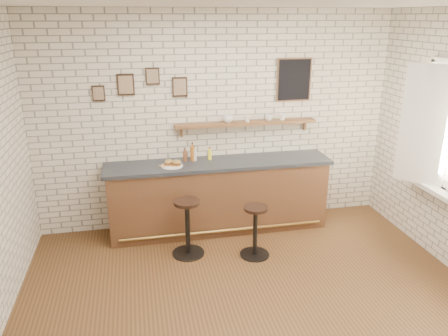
% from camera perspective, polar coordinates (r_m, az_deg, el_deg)
% --- Properties ---
extents(ground, '(5.00, 5.00, 0.00)m').
position_cam_1_polar(ground, '(4.94, 3.68, -16.63)').
color(ground, brown).
rests_on(ground, ground).
extents(bar_counter, '(3.10, 0.65, 1.01)m').
position_cam_1_polar(bar_counter, '(6.13, -0.66, -3.64)').
color(bar_counter, brown).
rests_on(bar_counter, ground).
extents(sandwich_plate, '(0.28, 0.28, 0.01)m').
position_cam_1_polar(sandwich_plate, '(5.81, -6.81, 0.27)').
color(sandwich_plate, white).
rests_on(sandwich_plate, bar_counter).
extents(ciabatta_sandwich, '(0.25, 0.18, 0.08)m').
position_cam_1_polar(ciabatta_sandwich, '(5.80, -6.73, 0.69)').
color(ciabatta_sandwich, tan).
rests_on(ciabatta_sandwich, sandwich_plate).
extents(potato_chips, '(0.27, 0.17, 0.00)m').
position_cam_1_polar(potato_chips, '(5.81, -6.93, 0.34)').
color(potato_chips, gold).
rests_on(potato_chips, sandwich_plate).
extents(bitters_bottle_brown, '(0.06, 0.06, 0.19)m').
position_cam_1_polar(bitters_bottle_brown, '(5.98, -5.12, 1.61)').
color(bitters_bottle_brown, brown).
rests_on(bitters_bottle_brown, bar_counter).
extents(bitters_bottle_white, '(0.05, 0.05, 0.21)m').
position_cam_1_polar(bitters_bottle_white, '(6.00, -3.87, 1.77)').
color(bitters_bottle_white, beige).
rests_on(bitters_bottle_white, bar_counter).
extents(bitters_bottle_amber, '(0.06, 0.06, 0.26)m').
position_cam_1_polar(bitters_bottle_amber, '(5.99, -4.13, 1.93)').
color(bitters_bottle_amber, '#AF631C').
rests_on(bitters_bottle_amber, bar_counter).
extents(condiment_bottle_yellow, '(0.05, 0.05, 0.17)m').
position_cam_1_polar(condiment_bottle_yellow, '(6.03, -1.89, 1.79)').
color(condiment_bottle_yellow, yellow).
rests_on(condiment_bottle_yellow, bar_counter).
extents(bar_stool_left, '(0.43, 0.43, 0.74)m').
position_cam_1_polar(bar_stool_left, '(5.55, -4.79, -7.55)').
color(bar_stool_left, black).
rests_on(bar_stool_left, ground).
extents(bar_stool_right, '(0.38, 0.38, 0.67)m').
position_cam_1_polar(bar_stool_right, '(5.53, 4.10, -8.03)').
color(bar_stool_right, black).
rests_on(bar_stool_right, ground).
extents(wall_shelf, '(2.00, 0.18, 0.18)m').
position_cam_1_polar(wall_shelf, '(6.11, 2.91, 5.84)').
color(wall_shelf, brown).
rests_on(wall_shelf, ground).
extents(shelf_cup_a, '(0.19, 0.19, 0.11)m').
position_cam_1_polar(shelf_cup_a, '(6.03, 0.52, 6.43)').
color(shelf_cup_a, white).
rests_on(shelf_cup_a, wall_shelf).
extents(shelf_cup_b, '(0.14, 0.14, 0.09)m').
position_cam_1_polar(shelf_cup_b, '(6.10, 3.07, 6.46)').
color(shelf_cup_b, white).
rests_on(shelf_cup_b, wall_shelf).
extents(shelf_cup_c, '(0.14, 0.14, 0.09)m').
position_cam_1_polar(shelf_cup_c, '(6.18, 5.88, 6.55)').
color(shelf_cup_c, white).
rests_on(shelf_cup_c, wall_shelf).
extents(shelf_cup_d, '(0.12, 0.12, 0.09)m').
position_cam_1_polar(shelf_cup_d, '(6.24, 7.63, 6.62)').
color(shelf_cup_d, white).
rests_on(shelf_cup_d, wall_shelf).
extents(back_wall_decor, '(2.96, 0.02, 0.56)m').
position_cam_1_polar(back_wall_decor, '(6.04, 1.18, 11.19)').
color(back_wall_decor, black).
rests_on(back_wall_decor, ground).
extents(window_sill, '(0.20, 1.35, 0.06)m').
position_cam_1_polar(window_sill, '(5.79, 26.66, -3.03)').
color(window_sill, white).
rests_on(window_sill, ground).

